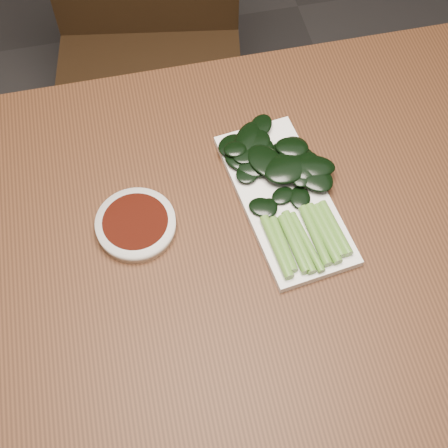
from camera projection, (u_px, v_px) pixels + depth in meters
ground at (230, 387)px, 1.60m from camera, size 6.00×6.00×0.00m
table at (233, 273)px, 1.02m from camera, size 1.40×0.80×0.75m
chair_far at (148, 55)px, 1.52m from camera, size 0.53×0.53×0.89m
sauce_bowl at (136, 225)px, 0.96m from camera, size 0.12×0.12×0.02m
serving_plate at (284, 198)px, 1.00m from camera, size 0.17×0.31×0.01m
gai_lan at (285, 179)px, 0.99m from camera, size 0.19×0.31×0.03m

